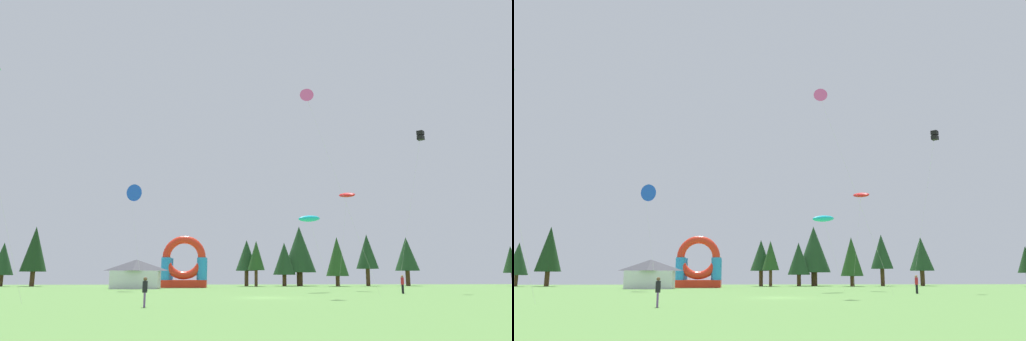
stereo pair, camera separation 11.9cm
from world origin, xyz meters
The scene contains 20 objects.
ground_plane centered at (0.00, 0.00, 0.00)m, with size 120.00×120.00×0.00m, color #5B8C42.
kite_black_box centered at (17.80, 11.43, 16.36)m, with size 3.02×2.89×16.91m.
kite_blue_delta centered at (-14.26, 20.37, 11.36)m, with size 3.07×2.89×12.50m.
kite_pink_delta centered at (4.04, 2.76, 17.20)m, with size 6.28×1.48×17.88m.
kite_cyan_parafoil centered at (5.87, 13.32, 7.58)m, with size 4.11×3.35×8.10m.
kite_red_parafoil centered at (11.34, 18.59, 11.00)m, with size 2.15×3.22×11.54m.
person_left_edge centered at (-7.39, -11.50, 0.94)m, with size 0.31×0.31×1.58m.
person_near_camera centered at (13.73, 8.19, 1.02)m, with size 0.37×0.37×1.72m.
inflatable_red_slide centered at (-8.73, 34.92, 2.59)m, with size 6.42×4.91×7.28m.
festival_tent centered at (-14.52, 28.56, 1.87)m, with size 6.03×3.82×3.73m.
tree_row_0 centered at (-38.22, 44.54, 4.29)m, with size 3.38×3.38×6.91m.
tree_row_1 centered at (-33.48, 44.68, 5.85)m, with size 4.04×4.04×9.50m.
tree_row_2 centered at (0.64, 43.30, 4.85)m, with size 3.48×3.48×7.38m.
tree_row_3 centered at (2.07, 41.55, 4.77)m, with size 2.76×2.76×7.15m.
tree_row_4 centered at (6.81, 43.48, 4.36)m, with size 3.66×3.66×6.98m.
tree_row_5 centered at (9.54, 44.96, 5.95)m, with size 5.48×5.48×9.79m.
tree_row_6 centered at (15.08, 41.38, 4.66)m, with size 3.61×3.61×7.78m.
tree_row_7 centered at (20.75, 44.03, 5.55)m, with size 3.68×3.68×8.43m.
tree_row_8 centered at (27.79, 44.88, 5.22)m, with size 4.04×4.04×8.07m.
tree_row_9 centered at (44.15, 41.55, 4.24)m, with size 2.93×2.93×6.46m.
Camera 1 is at (-3.27, -39.52, 1.64)m, focal length 35.39 mm.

